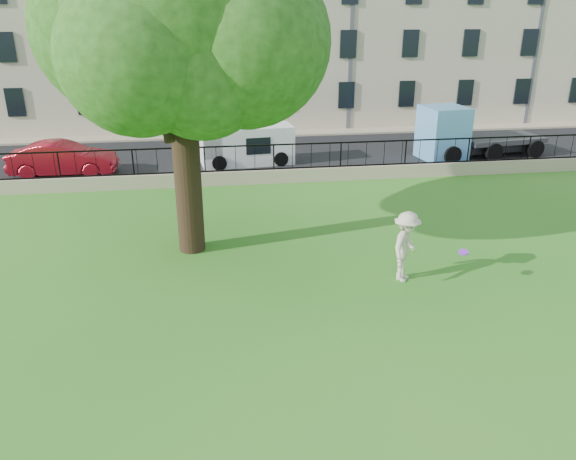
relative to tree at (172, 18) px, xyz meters
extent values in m
plane|color=#26731B|center=(3.63, -5.12, -6.97)|extent=(120.00, 120.00, 0.00)
cube|color=tan|center=(3.63, 6.88, -6.67)|extent=(50.00, 0.40, 0.60)
cube|color=black|center=(3.63, 6.88, -6.34)|extent=(50.00, 0.05, 0.06)
cube|color=black|center=(3.63, 6.88, -5.27)|extent=(50.00, 0.05, 0.06)
cube|color=black|center=(3.63, 11.58, -6.97)|extent=(60.00, 9.00, 0.01)
cube|color=tan|center=(3.63, 16.78, -6.91)|extent=(60.00, 1.40, 0.12)
cube|color=beige|center=(3.63, 22.48, -0.47)|extent=(56.00, 10.00, 13.00)
cylinder|color=black|center=(0.13, -0.06, -4.71)|extent=(0.83, 0.83, 4.52)
sphere|color=#1F4612|center=(0.13, -0.06, 0.11)|extent=(6.29, 6.29, 6.29)
sphere|color=#1F4612|center=(1.93, -0.86, -0.59)|extent=(4.72, 4.72, 4.72)
sphere|color=#1F4612|center=(-1.47, 0.74, -0.29)|extent=(5.10, 5.10, 5.10)
imported|color=beige|center=(6.13, -3.12, -5.96)|extent=(1.40, 1.51, 2.04)
cylinder|color=#8827E0|center=(7.55, -3.75, -5.94)|extent=(0.29, 0.28, 0.12)
imported|color=#B31625|center=(-5.80, 9.44, -6.20)|extent=(4.76, 1.79, 1.55)
cube|color=white|center=(2.71, 10.28, -6.04)|extent=(4.61, 2.22, 1.87)
cube|color=#61A6E3|center=(14.75, 10.10, -5.65)|extent=(6.56, 3.04, 2.65)
camera|label=1|loc=(0.77, -16.90, 0.28)|focal=35.00mm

